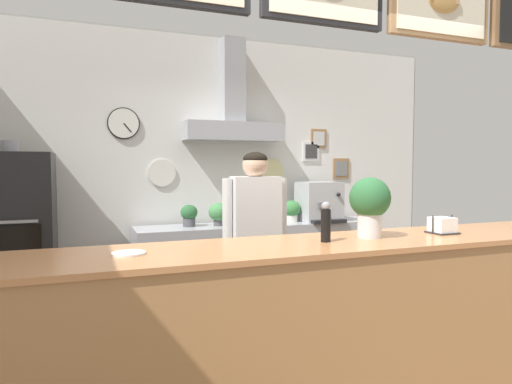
% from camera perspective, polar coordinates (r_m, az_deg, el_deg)
% --- Properties ---
extents(back_wall_assembly, '(5.37, 2.55, 2.95)m').
position_cam_1_polar(back_wall_assembly, '(4.92, -4.49, 3.96)').
color(back_wall_assembly, '#9E9E99').
rests_on(back_wall_assembly, ground_plane).
extents(service_counter, '(3.95, 0.65, 1.09)m').
position_cam_1_polar(service_counter, '(2.78, 10.64, -17.25)').
color(service_counter, '#B77F4C').
rests_on(service_counter, ground_plane).
extents(back_prep_counter, '(2.70, 0.53, 0.90)m').
position_cam_1_polar(back_prep_counter, '(4.93, 0.78, -9.28)').
color(back_prep_counter, '#A3A5AD').
rests_on(back_prep_counter, ground_plane).
extents(pizza_oven, '(0.68, 0.66, 1.74)m').
position_cam_1_polar(pizza_oven, '(4.40, -28.65, -6.22)').
color(pizza_oven, '#232326').
rests_on(pizza_oven, ground_plane).
extents(shop_worker, '(0.54, 0.23, 1.63)m').
position_cam_1_polar(shop_worker, '(3.62, -0.10, -6.64)').
color(shop_worker, '#232328').
rests_on(shop_worker, ground_plane).
extents(espresso_machine, '(0.44, 0.46, 0.44)m').
position_cam_1_polar(espresso_machine, '(5.09, 8.06, -1.25)').
color(espresso_machine, '#B7BABF').
rests_on(espresso_machine, back_prep_counter).
extents(potted_rosemary, '(0.21, 0.21, 0.24)m').
position_cam_1_polar(potted_rosemary, '(4.66, -4.78, -2.67)').
color(potted_rosemary, '#4C4C51').
rests_on(potted_rosemary, back_prep_counter).
extents(potted_thyme, '(0.17, 0.17, 0.23)m').
position_cam_1_polar(potted_thyme, '(4.78, -0.96, -2.55)').
color(potted_thyme, '#4C4C51').
rests_on(potted_thyme, back_prep_counter).
extents(potted_basil, '(0.20, 0.20, 0.24)m').
position_cam_1_polar(potted_basil, '(5.00, 4.53, -2.33)').
color(potted_basil, beige).
rests_on(potted_basil, back_prep_counter).
extents(potted_sage, '(0.17, 0.17, 0.22)m').
position_cam_1_polar(potted_sage, '(4.64, -8.55, -2.86)').
color(potted_sage, '#4C4C51').
rests_on(potted_sage, back_prep_counter).
extents(basil_vase, '(0.25, 0.25, 0.36)m').
position_cam_1_polar(basil_vase, '(2.76, 14.34, -1.50)').
color(basil_vase, silver).
rests_on(basil_vase, service_counter).
extents(condiment_plate, '(0.16, 0.16, 0.01)m').
position_cam_1_polar(condiment_plate, '(2.28, -15.95, -7.55)').
color(condiment_plate, white).
rests_on(condiment_plate, service_counter).
extents(napkin_holder, '(0.16, 0.15, 0.12)m').
position_cam_1_polar(napkin_holder, '(3.10, 22.70, -4.03)').
color(napkin_holder, '#262628').
rests_on(napkin_holder, service_counter).
extents(pepper_grinder, '(0.06, 0.06, 0.23)m').
position_cam_1_polar(pepper_grinder, '(2.57, 8.90, -3.82)').
color(pepper_grinder, black).
rests_on(pepper_grinder, service_counter).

